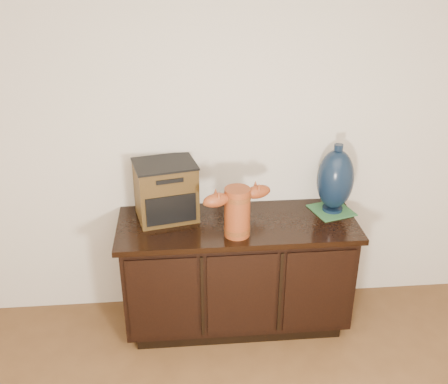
{
  "coord_description": "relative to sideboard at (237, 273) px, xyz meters",
  "views": [
    {
      "loc": [
        -0.33,
        -0.54,
        2.32
      ],
      "look_at": [
        -0.09,
        2.18,
        0.99
      ],
      "focal_mm": 42.0,
      "sensor_mm": 36.0,
      "label": 1
    }
  ],
  "objects": [
    {
      "name": "tv_radio",
      "position": [
        -0.43,
        0.11,
        0.55
      ],
      "size": [
        0.41,
        0.36,
        0.36
      ],
      "rotation": [
        0.0,
        0.0,
        0.22
      ],
      "color": "#402B10",
      "rests_on": "sideboard"
    },
    {
      "name": "lamp_base",
      "position": [
        0.62,
        0.1,
        0.59
      ],
      "size": [
        0.28,
        0.28,
        0.44
      ],
      "rotation": [
        0.0,
        0.0,
        0.29
      ],
      "color": "black",
      "rests_on": "green_mat"
    },
    {
      "name": "terracotta_vessel",
      "position": [
        -0.02,
        -0.14,
        0.54
      ],
      "size": [
        0.42,
        0.21,
        0.3
      ],
      "rotation": [
        0.0,
        0.0,
        0.33
      ],
      "color": "brown",
      "rests_on": "sideboard"
    },
    {
      "name": "spray_can",
      "position": [
        -0.02,
        0.07,
        0.45
      ],
      "size": [
        0.06,
        0.06,
        0.17
      ],
      "color": "maroon",
      "rests_on": "sideboard"
    },
    {
      "name": "green_mat",
      "position": [
        0.61,
        0.1,
        0.37
      ],
      "size": [
        0.29,
        0.29,
        0.01
      ],
      "primitive_type": "cube",
      "rotation": [
        0.0,
        0.0,
        0.29
      ],
      "color": "#2B6034",
      "rests_on": "sideboard"
    },
    {
      "name": "sideboard",
      "position": [
        0.0,
        0.0,
        0.0
      ],
      "size": [
        1.46,
        0.56,
        0.75
      ],
      "color": "black",
      "rests_on": "ground"
    }
  ]
}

